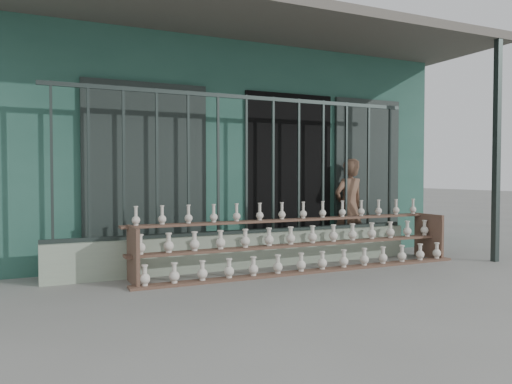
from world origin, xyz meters
name	(u,v)px	position (x,y,z in m)	size (l,w,h in m)	color
ground	(295,288)	(0.00, 0.00, 0.00)	(60.00, 60.00, 0.00)	slate
workshop_building	(182,153)	(0.00, 4.23, 1.62)	(7.40, 6.60, 3.21)	#295649
parapet_wall	(246,250)	(0.00, 1.30, 0.23)	(5.00, 0.20, 0.45)	#94A48D
security_fence	(246,165)	(0.00, 1.30, 1.35)	(5.00, 0.04, 1.80)	#283330
shelf_rack	(302,241)	(0.60, 0.88, 0.36)	(4.50, 0.68, 0.85)	brown
elderly_woman	(349,207)	(1.82, 1.57, 0.73)	(0.53, 0.35, 1.45)	brown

